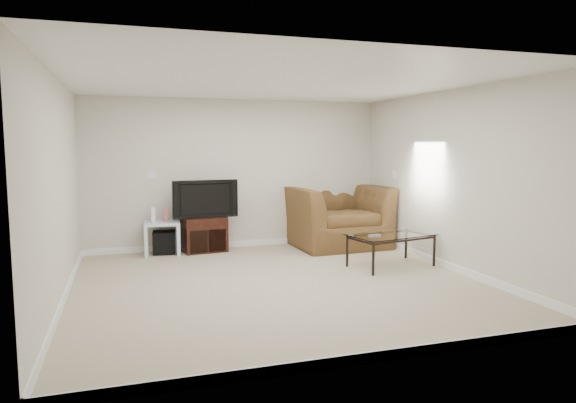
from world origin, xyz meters
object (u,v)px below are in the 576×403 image
object	(u,v)px
television	(204,198)
side_table	(162,238)
coffee_table	(391,250)
tv_stand	(204,234)
recliner	(337,206)
subwoofer	(164,242)

from	to	relation	value
television	side_table	xyz separation A→B (m)	(-0.68, 0.03, -0.61)
coffee_table	tv_stand	bearing A→B (deg)	142.10
television	coffee_table	size ratio (longest dim) A/B	0.83
tv_stand	recliner	distance (m)	2.30
subwoofer	recliner	distance (m)	2.95
television	tv_stand	bearing A→B (deg)	91.61
tv_stand	coffee_table	distance (m)	3.04
tv_stand	subwoofer	distance (m)	0.65
side_table	coffee_table	xyz separation A→B (m)	(3.08, -1.87, -0.03)
subwoofer	coffee_table	distance (m)	3.58
tv_stand	television	xyz separation A→B (m)	(0.00, -0.03, 0.59)
tv_stand	coffee_table	size ratio (longest dim) A/B	0.57
television	side_table	size ratio (longest dim) A/B	1.81
tv_stand	television	size ratio (longest dim) A/B	0.69
recliner	coffee_table	size ratio (longest dim) A/B	1.33
coffee_table	television	bearing A→B (deg)	142.48
coffee_table	recliner	bearing A→B (deg)	95.00
television	side_table	world-z (taller)	television
subwoofer	recliner	world-z (taller)	recliner
subwoofer	side_table	bearing A→B (deg)	-148.46
coffee_table	side_table	bearing A→B (deg)	148.72
tv_stand	coffee_table	bearing A→B (deg)	-44.65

